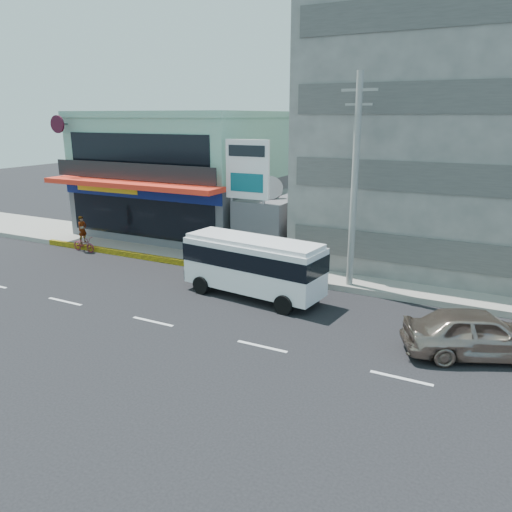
{
  "coord_description": "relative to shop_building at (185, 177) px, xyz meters",
  "views": [
    {
      "loc": [
        12.4,
        -14.88,
        8.14
      ],
      "look_at": [
        2.8,
        3.8,
        2.2
      ],
      "focal_mm": 35.0,
      "sensor_mm": 36.0,
      "label": 1
    }
  ],
  "objects": [
    {
      "name": "ground",
      "position": [
        8.0,
        -13.95,
        -4.0
      ],
      "size": [
        120.0,
        120.0,
        0.0
      ],
      "primitive_type": "plane",
      "color": "black",
      "rests_on": "ground"
    },
    {
      "name": "sidewalk",
      "position": [
        13.0,
        -4.45,
        -3.85
      ],
      "size": [
        70.0,
        5.0,
        0.3
      ],
      "primitive_type": "cube",
      "color": "gray",
      "rests_on": "ground"
    },
    {
      "name": "shop_building",
      "position": [
        0.0,
        0.0,
        0.0
      ],
      "size": [
        12.4,
        11.7,
        8.0
      ],
      "color": "#4E4F54",
      "rests_on": "ground"
    },
    {
      "name": "concrete_building",
      "position": [
        18.0,
        1.05,
        3.0
      ],
      "size": [
        16.0,
        12.0,
        14.0
      ],
      "primitive_type": "cube",
      "color": "gray",
      "rests_on": "ground"
    },
    {
      "name": "gap_structure",
      "position": [
        8.0,
        -1.95,
        -2.25
      ],
      "size": [
        3.0,
        6.0,
        3.5
      ],
      "primitive_type": "cube",
      "color": "#4E4F54",
      "rests_on": "ground"
    },
    {
      "name": "satellite_dish",
      "position": [
        8.0,
        -2.95,
        -0.42
      ],
      "size": [
        1.5,
        1.5,
        0.15
      ],
      "primitive_type": "cylinder",
      "color": "slate",
      "rests_on": "gap_structure"
    },
    {
      "name": "billboard",
      "position": [
        7.5,
        -4.75,
        0.93
      ],
      "size": [
        2.6,
        0.18,
        6.9
      ],
      "color": "gray",
      "rests_on": "ground"
    },
    {
      "name": "utility_pole_near",
      "position": [
        14.0,
        -6.55,
        1.15
      ],
      "size": [
        1.6,
        0.3,
        10.0
      ],
      "color": "#999993",
      "rests_on": "ground"
    },
    {
      "name": "minibus",
      "position": [
        10.3,
        -9.46,
        -2.34
      ],
      "size": [
        6.85,
        2.95,
        2.78
      ],
      "color": "white",
      "rests_on": "ground"
    },
    {
      "name": "sedan",
      "position": [
        20.0,
        -11.18,
        -3.13
      ],
      "size": [
        5.45,
        3.9,
        1.72
      ],
      "primitive_type": "imported",
      "rotation": [
        0.0,
        0.0,
        1.99
      ],
      "color": "tan",
      "rests_on": "ground"
    },
    {
      "name": "motorcycle_rider",
      "position": [
        -2.73,
        -7.15,
        -3.27
      ],
      "size": [
        1.76,
        0.7,
        2.22
      ],
      "color": "maroon",
      "rests_on": "ground"
    }
  ]
}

